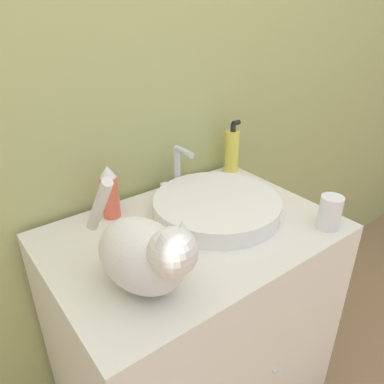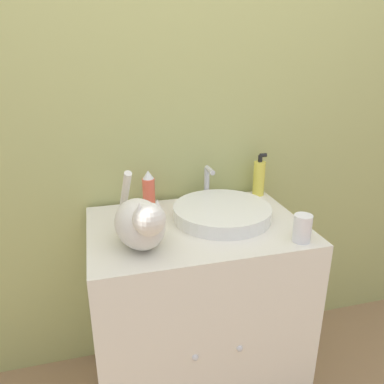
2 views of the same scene
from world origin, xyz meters
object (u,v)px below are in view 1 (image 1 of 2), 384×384
soap_bottle (232,151)px  spray_bottle (110,193)px  cat (146,254)px  cup (330,212)px

soap_bottle → spray_bottle: (-0.52, -0.03, -0.00)m
cat → cup: 0.56m
soap_bottle → spray_bottle: soap_bottle is taller
cup → spray_bottle: bearing=137.2°
cat → cup: cat is taller
spray_bottle → cup: (0.48, -0.44, -0.03)m
cat → soap_bottle: 0.70m
cat → soap_bottle: (0.60, 0.37, -0.01)m
soap_bottle → cat: bearing=-148.4°
cat → soap_bottle: cat is taller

